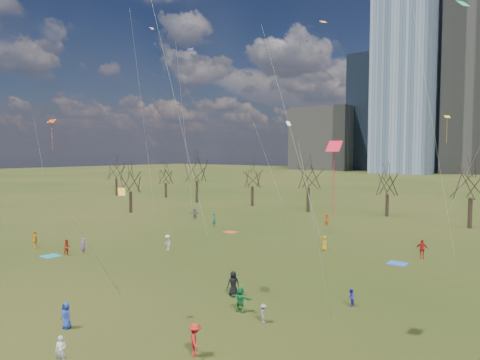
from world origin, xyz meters
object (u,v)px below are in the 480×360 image
Objects in this scene: blanket_crimson at (230,232)px; person_4 at (35,240)px; blanket_navy at (397,263)px; blanket_teal at (51,256)px; person_2 at (67,247)px; person_1 at (61,351)px; person_0 at (66,315)px.

person_4 is (-10.12, -19.23, 0.92)m from blanket_crimson.
blanket_navy is at bearing -130.03° from person_4.
blanket_teal is 1.02× the size of person_2.
person_1 is 27.01m from person_4.
blanket_navy is at bearing 36.89° from person_1.
person_0 is at bearing 178.85° from person_4.
person_0 is at bearing 106.66° from person_1.
person_0 reaches higher than person_1.
blanket_teal is 4.30m from person_4.
person_4 is (-20.76, 9.02, 0.19)m from person_0.
blanket_crimson is 30.20m from person_0.
blanket_crimson is at bearing -95.40° from person_4.
person_4 reaches higher than blanket_navy.
person_2 is at bearing 50.85° from blanket_teal.
blanket_navy is 0.86× the size of person_4.
blanket_navy is 27.44m from person_0.
person_0 is 22.64m from person_4.
person_1 is (3.68, -2.47, -0.05)m from person_0.
person_2 is 0.84× the size of person_4.
person_0 is at bearing -112.41° from blanket_navy.
person_1 is (20.30, -10.81, 0.68)m from blanket_teal.
blanket_navy is at bearing -45.27° from person_2.
person_2 is at bearing -152.57° from person_4.
blanket_crimson is at bearing 172.20° from blanket_navy.
person_0 is (16.62, -8.33, 0.73)m from blanket_teal.
blanket_crimson is 1.15× the size of person_1.
blanket_navy is 35.25m from person_4.
person_1 reaches higher than blanket_crimson.
blanket_navy and blanket_crimson have the same top height.
person_1 is at bearing -28.02° from blanket_teal.
blanket_navy is (27.08, 17.03, 0.00)m from blanket_teal.
blanket_teal is at bearing 112.55° from person_1.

